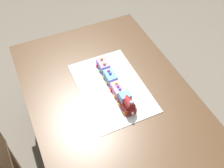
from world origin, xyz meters
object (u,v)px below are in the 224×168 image
Objects in this scene: dining_table at (109,102)px; cake_locomotive at (127,103)px; cake_car_hopper_sky_blue at (110,77)px; cake_car_flatbed_lavender at (103,65)px; cake_car_tanker_bubblegum at (118,89)px.

cake_locomotive is (-0.15, -0.05, 0.16)m from dining_table.
cake_car_flatbed_lavender is at bearing 0.00° from cake_car_hopper_sky_blue.
cake_locomotive reaches higher than cake_car_hopper_sky_blue.
cake_car_tanker_bubblegum is at bearing -117.08° from dining_table.
dining_table is 0.26m from cake_car_flatbed_lavender.
dining_table is 14.00× the size of cake_car_flatbed_lavender.
cake_car_hopper_sky_blue reaches higher than dining_table.
cake_car_hopper_sky_blue is at bearing -28.58° from dining_table.
cake_car_flatbed_lavender is (0.21, -0.05, 0.14)m from dining_table.
cake_locomotive is 1.40× the size of cake_car_tanker_bubblegum.
cake_locomotive reaches higher than dining_table.
cake_locomotive is at bearing 180.00° from cake_car_tanker_bubblegum.
dining_table is 0.18m from cake_car_hopper_sky_blue.
cake_car_hopper_sky_blue is at bearing 0.00° from cake_car_tanker_bubblegum.
cake_car_tanker_bubblegum is at bearing -0.00° from cake_locomotive.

